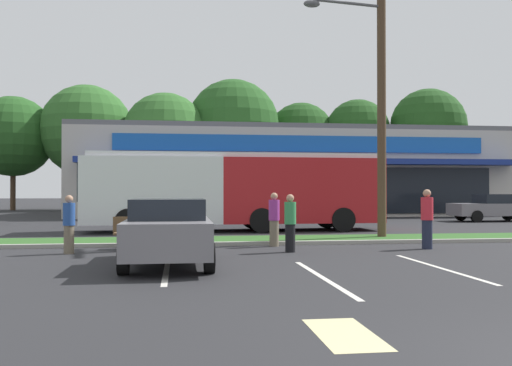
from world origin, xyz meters
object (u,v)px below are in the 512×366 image
Objects in this scene: pedestrian_by_pole at (69,224)px; car_0 at (168,231)px; city_bus at (235,189)px; pedestrian_far at (274,219)px; pedestrian_mid at (290,223)px; utility_pole at (378,67)px; bus_stop_bench at (142,232)px; pedestrian_near_bench at (427,219)px; car_3 at (494,207)px.

car_0 is at bearing -132.58° from pedestrian_by_pole.
city_bus reaches higher than pedestrian_far.
pedestrian_mid is at bearing -90.61° from pedestrian_by_pole.
city_bus reaches higher than pedestrian_by_pole.
city_bus is 2.85× the size of car_0.
utility_pole reaches higher than car_0.
bus_stop_bench is at bearing 76.51° from pedestrian_far.
city_bus reaches higher than car_0.
pedestrian_mid is at bearing 41.23° from pedestrian_near_bench.
utility_pole reaches higher than pedestrian_far.
city_bus is at bearing -13.43° from car_0.
pedestrian_near_bench is 4.15m from pedestrian_mid.
pedestrian_near_bench is 1.09× the size of pedestrian_mid.
city_bus is at bearing 149.03° from pedestrian_mid.
city_bus is at bearing 131.82° from utility_pole.
car_0 is at bearing 124.99° from pedestrian_far.
bus_stop_bench is 4.37m from pedestrian_mid.
pedestrian_far is at bearing 40.39° from car_3.
pedestrian_mid is (-3.76, -3.36, -5.16)m from utility_pole.
pedestrian_by_pole is (-9.75, -2.96, -5.17)m from utility_pole.
pedestrian_near_bench is at bearing -70.09° from car_0.
pedestrian_far reaches higher than bus_stop_bench.
city_bus is 7.65× the size of pedestrian_far.
pedestrian_near_bench is (0.37, -3.04, -5.09)m from utility_pole.
pedestrian_mid is (5.99, -0.40, 0.01)m from pedestrian_by_pole.
pedestrian_mid is (-14.15, -13.84, 0.04)m from car_3.
city_bus is 6.81m from pedestrian_far.
utility_pole is 2.45× the size of car_3.
car_0 is at bearing 102.52° from bus_stop_bench.
utility_pole is at bearing -69.88° from pedestrian_by_pole.
utility_pole reaches higher than pedestrian_near_bench.
utility_pole reaches higher than car_3.
utility_pole is 11.43m from pedestrian_by_pole.
bus_stop_bench is at bearing -58.69° from pedestrian_by_pole.
car_3 is at bearing -145.76° from bus_stop_bench.
pedestrian_mid reaches higher than car_3.
car_0 is 4.06m from pedestrian_mid.
car_3 is (18.28, 12.44, 0.26)m from bus_stop_bench.
pedestrian_far is at bearing -37.79° from car_0.
utility_pole is at bearing -46.17° from pedestrian_near_bench.
utility_pole is 6.45× the size of pedestrian_near_bench.
car_3 reaches higher than bus_stop_bench.
bus_stop_bench is 22.12m from car_3.
city_bus is 9.60m from pedestrian_by_pole.
car_3 is 2.80× the size of pedestrian_far.
car_3 is at bearing -161.34° from city_bus.
pedestrian_near_bench is at bearing 172.58° from bus_stop_bench.
city_bus is (-4.49, 5.02, -4.20)m from utility_pole.
pedestrian_near_bench is at bearing 53.47° from car_3.
utility_pole reaches higher than bus_stop_bench.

